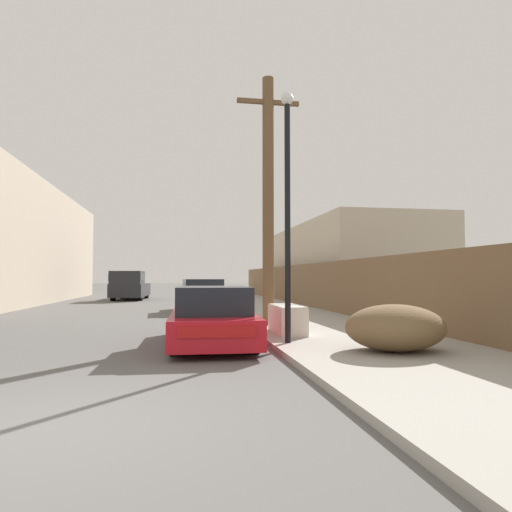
{
  "coord_description": "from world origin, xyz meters",
  "views": [
    {
      "loc": [
        1.33,
        -4.59,
        1.46
      ],
      "look_at": [
        3.93,
        10.66,
        2.17
      ],
      "focal_mm": 32.0,
      "sensor_mm": 36.0,
      "label": 1
    }
  ],
  "objects_px": {
    "parked_sports_car_red": "(212,318)",
    "car_parked_mid": "(202,296)",
    "discarded_fridge": "(287,319)",
    "utility_pole": "(268,197)",
    "street_lamp": "(287,198)",
    "pickup_truck": "(130,286)",
    "brush_pile": "(395,328)"
  },
  "relations": [
    {
      "from": "discarded_fridge",
      "to": "pickup_truck",
      "type": "distance_m",
      "value": 20.23
    },
    {
      "from": "discarded_fridge",
      "to": "utility_pole",
      "type": "relative_size",
      "value": 0.23
    },
    {
      "from": "pickup_truck",
      "to": "car_parked_mid",
      "type": "bearing_deg",
      "value": 113.46
    },
    {
      "from": "car_parked_mid",
      "to": "utility_pole",
      "type": "height_order",
      "value": "utility_pole"
    },
    {
      "from": "car_parked_mid",
      "to": "discarded_fridge",
      "type": "bearing_deg",
      "value": -82.61
    },
    {
      "from": "utility_pole",
      "to": "street_lamp",
      "type": "relative_size",
      "value": 1.36
    },
    {
      "from": "pickup_truck",
      "to": "utility_pole",
      "type": "bearing_deg",
      "value": 110.28
    },
    {
      "from": "discarded_fridge",
      "to": "street_lamp",
      "type": "xyz_separation_m",
      "value": [
        -0.36,
        -1.55,
        2.65
      ]
    },
    {
      "from": "car_parked_mid",
      "to": "street_lamp",
      "type": "bearing_deg",
      "value": -86.04
    },
    {
      "from": "pickup_truck",
      "to": "street_lamp",
      "type": "distance_m",
      "value": 21.74
    },
    {
      "from": "discarded_fridge",
      "to": "street_lamp",
      "type": "bearing_deg",
      "value": -102.3
    },
    {
      "from": "utility_pole",
      "to": "brush_pile",
      "type": "xyz_separation_m",
      "value": [
        1.38,
        -4.85,
        -3.2
      ]
    },
    {
      "from": "car_parked_mid",
      "to": "street_lamp",
      "type": "relative_size",
      "value": 0.79
    },
    {
      "from": "discarded_fridge",
      "to": "pickup_truck",
      "type": "bearing_deg",
      "value": 106.79
    },
    {
      "from": "discarded_fridge",
      "to": "brush_pile",
      "type": "bearing_deg",
      "value": -64.9
    },
    {
      "from": "discarded_fridge",
      "to": "brush_pile",
      "type": "xyz_separation_m",
      "value": [
        1.31,
        -2.89,
        0.09
      ]
    },
    {
      "from": "car_parked_mid",
      "to": "brush_pile",
      "type": "height_order",
      "value": "car_parked_mid"
    },
    {
      "from": "discarded_fridge",
      "to": "pickup_truck",
      "type": "relative_size",
      "value": 0.3
    },
    {
      "from": "parked_sports_car_red",
      "to": "utility_pole",
      "type": "height_order",
      "value": "utility_pole"
    },
    {
      "from": "pickup_truck",
      "to": "discarded_fridge",
      "type": "bearing_deg",
      "value": 108.77
    },
    {
      "from": "parked_sports_car_red",
      "to": "car_parked_mid",
      "type": "bearing_deg",
      "value": 90.22
    },
    {
      "from": "car_parked_mid",
      "to": "street_lamp",
      "type": "distance_m",
      "value": 10.67
    },
    {
      "from": "pickup_truck",
      "to": "street_lamp",
      "type": "height_order",
      "value": "street_lamp"
    },
    {
      "from": "discarded_fridge",
      "to": "pickup_truck",
      "type": "height_order",
      "value": "pickup_truck"
    },
    {
      "from": "pickup_truck",
      "to": "parked_sports_car_red",
      "type": "bearing_deg",
      "value": 103.21
    },
    {
      "from": "brush_pile",
      "to": "utility_pole",
      "type": "bearing_deg",
      "value": 105.88
    },
    {
      "from": "car_parked_mid",
      "to": "utility_pole",
      "type": "relative_size",
      "value": 0.58
    },
    {
      "from": "discarded_fridge",
      "to": "parked_sports_car_red",
      "type": "bearing_deg",
      "value": -155.53
    },
    {
      "from": "street_lamp",
      "to": "brush_pile",
      "type": "bearing_deg",
      "value": -38.83
    },
    {
      "from": "discarded_fridge",
      "to": "car_parked_mid",
      "type": "xyz_separation_m",
      "value": [
        -1.57,
        8.77,
        0.19
      ]
    },
    {
      "from": "parked_sports_car_red",
      "to": "street_lamp",
      "type": "bearing_deg",
      "value": -24.38
    },
    {
      "from": "discarded_fridge",
      "to": "utility_pole",
      "type": "xyz_separation_m",
      "value": [
        -0.07,
        1.96,
        3.29
      ]
    }
  ]
}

